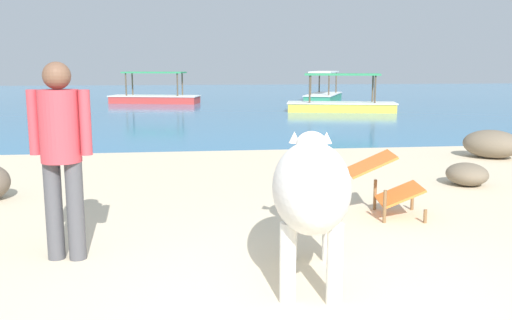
{
  "coord_description": "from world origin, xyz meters",
  "views": [
    {
      "loc": [
        -0.75,
        -3.26,
        1.65
      ],
      "look_at": [
        0.05,
        3.0,
        0.55
      ],
      "focal_mm": 39.18,
      "sensor_mm": 36.0,
      "label": 1
    }
  ],
  "objects_px": {
    "deck_chair_far": "(385,181)",
    "person_standing": "(61,146)",
    "boat_green": "(324,95)",
    "boat_red": "(155,96)",
    "boat_yellow": "(341,104)",
    "cow": "(311,184)"
  },
  "relations": [
    {
      "from": "deck_chair_far",
      "to": "boat_green",
      "type": "xyz_separation_m",
      "value": [
        3.97,
        18.47,
        -0.13
      ]
    },
    {
      "from": "deck_chair_far",
      "to": "boat_yellow",
      "type": "relative_size",
      "value": 0.22
    },
    {
      "from": "boat_green",
      "to": "boat_red",
      "type": "height_order",
      "value": "same"
    },
    {
      "from": "cow",
      "to": "boat_green",
      "type": "xyz_separation_m",
      "value": [
        5.14,
        20.05,
        -0.47
      ]
    },
    {
      "from": "cow",
      "to": "deck_chair_far",
      "type": "height_order",
      "value": "cow"
    },
    {
      "from": "person_standing",
      "to": "boat_yellow",
      "type": "xyz_separation_m",
      "value": [
        6.31,
        13.98,
        -0.7
      ]
    },
    {
      "from": "person_standing",
      "to": "boat_green",
      "type": "relative_size",
      "value": 0.42
    },
    {
      "from": "boat_yellow",
      "to": "cow",
      "type": "bearing_deg",
      "value": -93.69
    },
    {
      "from": "boat_red",
      "to": "boat_yellow",
      "type": "bearing_deg",
      "value": -22.68
    },
    {
      "from": "person_standing",
      "to": "boat_green",
      "type": "distance_m",
      "value": 20.66
    },
    {
      "from": "person_standing",
      "to": "cow",
      "type": "bearing_deg",
      "value": 81.18
    },
    {
      "from": "deck_chair_far",
      "to": "boat_red",
      "type": "xyz_separation_m",
      "value": [
        -3.31,
        18.02,
        -0.13
      ]
    },
    {
      "from": "person_standing",
      "to": "boat_green",
      "type": "xyz_separation_m",
      "value": [
        7.05,
        19.41,
        -0.7
      ]
    },
    {
      "from": "cow",
      "to": "boat_green",
      "type": "bearing_deg",
      "value": -2.28
    },
    {
      "from": "cow",
      "to": "boat_green",
      "type": "relative_size",
      "value": 0.51
    },
    {
      "from": "person_standing",
      "to": "boat_red",
      "type": "distance_m",
      "value": 18.97
    },
    {
      "from": "boat_yellow",
      "to": "boat_green",
      "type": "distance_m",
      "value": 5.48
    },
    {
      "from": "cow",
      "to": "person_standing",
      "type": "bearing_deg",
      "value": 83.44
    },
    {
      "from": "person_standing",
      "to": "deck_chair_far",
      "type": "bearing_deg",
      "value": 116.74
    },
    {
      "from": "deck_chair_far",
      "to": "boat_yellow",
      "type": "distance_m",
      "value": 13.43
    },
    {
      "from": "boat_yellow",
      "to": "boat_green",
      "type": "height_order",
      "value": "same"
    },
    {
      "from": "deck_chair_far",
      "to": "person_standing",
      "type": "xyz_separation_m",
      "value": [
        -3.08,
        -0.94,
        0.56
      ]
    }
  ]
}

